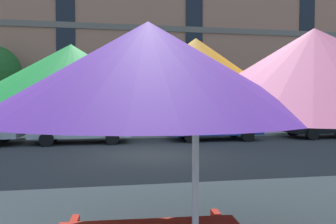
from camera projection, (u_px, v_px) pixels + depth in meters
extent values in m
plane|color=#38383A|center=(150.00, 155.00, 11.88)|extent=(120.00, 120.00, 0.00)
cube|color=#B2ADA3|center=(135.00, 133.00, 18.57)|extent=(56.00, 3.60, 0.12)
cube|color=#A87056|center=(127.00, 3.00, 26.24)|extent=(47.34, 12.00, 19.20)
cube|color=#6B6056|center=(132.00, 79.00, 20.56)|extent=(46.40, 0.08, 0.36)
cube|color=#6B6056|center=(132.00, 27.00, 20.43)|extent=(46.40, 0.08, 0.36)
cube|color=#A8AAB2|center=(19.00, 111.00, 14.53)|extent=(0.16, 1.75, 0.36)
cylinder|color=black|center=(5.00, 135.00, 15.35)|extent=(0.68, 0.22, 0.68)
cube|color=#A8AAB2|center=(82.00, 128.00, 15.02)|extent=(4.40, 1.76, 0.80)
cube|color=#A8AAB2|center=(78.00, 111.00, 14.97)|extent=(2.30, 1.55, 0.68)
cube|color=black|center=(78.00, 111.00, 14.97)|extent=(2.32, 1.57, 0.32)
cylinder|color=black|center=(112.00, 134.00, 16.15)|extent=(0.60, 0.22, 0.60)
cylinder|color=black|center=(112.00, 138.00, 14.42)|extent=(0.60, 0.22, 0.60)
cylinder|color=black|center=(53.00, 135.00, 15.67)|extent=(0.60, 0.22, 0.60)
cylinder|color=black|center=(47.00, 139.00, 13.94)|extent=(0.60, 0.22, 0.60)
cube|color=navy|center=(214.00, 126.00, 16.12)|extent=(4.40, 1.76, 0.80)
cube|color=navy|center=(211.00, 110.00, 16.07)|extent=(2.30, 1.55, 0.68)
cube|color=black|center=(211.00, 110.00, 16.07)|extent=(2.32, 1.57, 0.32)
cylinder|color=black|center=(234.00, 132.00, 17.24)|extent=(0.60, 0.22, 0.60)
cylinder|color=black|center=(248.00, 135.00, 15.51)|extent=(0.60, 0.22, 0.60)
cylinder|color=black|center=(182.00, 132.00, 16.76)|extent=(0.60, 0.22, 0.60)
cylinder|color=black|center=(191.00, 136.00, 15.03)|extent=(0.60, 0.22, 0.60)
cube|color=black|center=(326.00, 124.00, 17.19)|extent=(4.40, 1.76, 0.80)
cube|color=black|center=(324.00, 110.00, 17.13)|extent=(2.30, 1.55, 0.68)
cube|color=black|center=(324.00, 110.00, 17.13)|extent=(2.32, 1.57, 0.32)
cylinder|color=black|center=(293.00, 130.00, 17.83)|extent=(0.60, 0.22, 0.60)
cylinder|color=black|center=(313.00, 134.00, 16.10)|extent=(0.60, 0.22, 0.60)
cylinder|color=#4C3823|center=(147.00, 113.00, 18.81)|extent=(0.38, 0.38, 2.36)
sphere|color=#2D702D|center=(146.00, 76.00, 18.39)|extent=(2.82, 2.82, 2.82)
sphere|color=#2D702D|center=(150.00, 71.00, 18.63)|extent=(2.78, 2.78, 2.78)
sphere|color=#2D702D|center=(146.00, 67.00, 18.55)|extent=(2.05, 2.05, 2.05)
cylinder|color=silver|center=(195.00, 191.00, 2.85)|extent=(0.06, 0.06, 2.45)
cone|color=orange|center=(305.00, 81.00, 2.99)|extent=(1.79, 1.79, 0.54)
cone|color=blue|center=(219.00, 84.00, 3.77)|extent=(1.79, 1.79, 0.54)
cone|color=yellow|center=(129.00, 84.00, 3.60)|extent=(1.79, 1.79, 0.54)
cone|color=green|center=(71.00, 78.00, 2.64)|extent=(1.79, 1.79, 0.54)
cone|color=#662D9E|center=(148.00, 70.00, 1.86)|extent=(1.79, 1.79, 0.54)
cone|color=#E5668C|center=(314.00, 72.00, 2.03)|extent=(1.79, 1.79, 0.54)
cone|color=orange|center=(196.00, 75.00, 2.81)|extent=(1.72, 1.72, 0.62)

